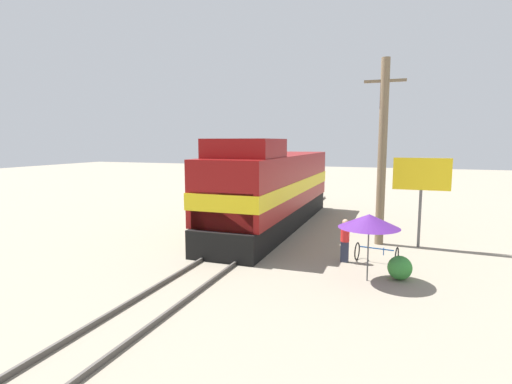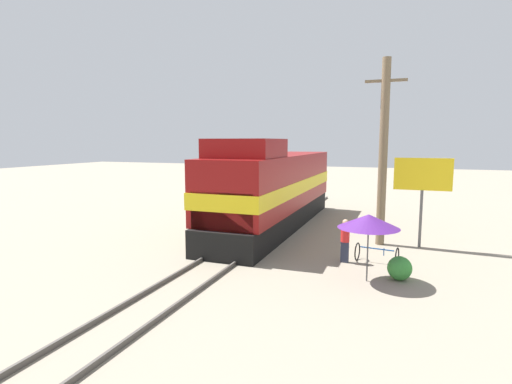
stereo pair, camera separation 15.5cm
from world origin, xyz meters
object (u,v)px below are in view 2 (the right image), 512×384
Objects in this scene: vendor_umbrella at (369,221)px; billboard_sign at (423,180)px; utility_pole at (383,152)px; locomotive at (273,189)px; bicycle at (377,254)px; person_bystander at (345,239)px.

billboard_sign is (1.82, 5.38, 0.98)m from vendor_umbrella.
utility_pole is at bearing 88.68° from vendor_umbrella.
locomotive is 8.74× the size of bicycle.
locomotive is at bearing 163.94° from utility_pole.
locomotive is 8.93m from vendor_umbrella.
person_bystander is at bearing -129.27° from billboard_sign.
vendor_umbrella reaches higher than person_bystander.
vendor_umbrella is at bearing -62.14° from person_bystander.
person_bystander is 1.03× the size of bicycle.
vendor_umbrella is (-0.12, -5.29, -2.18)m from utility_pole.
billboard_sign is at bearing -18.29° from bicycle.
utility_pole is 4.89× the size of person_bystander.
locomotive is 8.48× the size of person_bystander.
utility_pole reaches higher than locomotive.
utility_pole is at bearing 71.46° from person_bystander.
vendor_umbrella is at bearing -91.32° from utility_pole.
utility_pole is 2.08m from billboard_sign.
utility_pole is at bearing -177.14° from billboard_sign.
billboard_sign is 2.34× the size of person_bystander.
bicycle is (5.80, -4.75, -1.77)m from locomotive.
utility_pole is 3.63× the size of vendor_umbrella.
utility_pole reaches higher than person_bystander.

